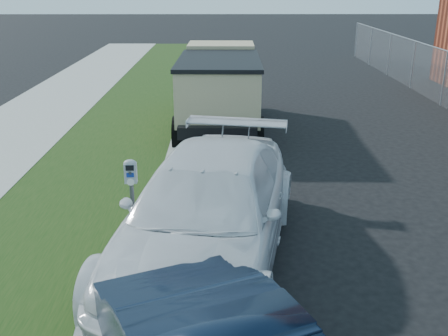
{
  "coord_description": "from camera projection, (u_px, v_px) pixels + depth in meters",
  "views": [
    {
      "loc": [
        -1.46,
        -7.35,
        4.01
      ],
      "look_at": [
        -1.4,
        1.0,
        1.0
      ],
      "focal_mm": 42.0,
      "sensor_mm": 36.0,
      "label": 1
    }
  ],
  "objects": [
    {
      "name": "ground",
      "position": [
        313.0,
        249.0,
        8.28
      ],
      "size": [
        120.0,
        120.0,
        0.0
      ],
      "primitive_type": "plane",
      "color": "black",
      "rests_on": "ground"
    },
    {
      "name": "white_wagon",
      "position": [
        207.0,
        210.0,
        7.74
      ],
      "size": [
        3.27,
        5.85,
        1.6
      ],
      "primitive_type": "imported",
      "rotation": [
        0.0,
        0.0,
        -0.19
      ],
      "color": "silver",
      "rests_on": "ground"
    },
    {
      "name": "streetside",
      "position": [
        8.0,
        196.0,
        10.1
      ],
      "size": [
        6.12,
        50.0,
        0.15
      ],
      "color": "gray",
      "rests_on": "ground"
    },
    {
      "name": "dump_truck",
      "position": [
        220.0,
        84.0,
        14.79
      ],
      "size": [
        2.33,
        5.59,
        2.17
      ],
      "rotation": [
        0.0,
        0.0,
        -0.02
      ],
      "color": "black",
      "rests_on": "ground"
    },
    {
      "name": "parking_meter",
      "position": [
        131.0,
        184.0,
        7.81
      ],
      "size": [
        0.2,
        0.14,
        1.39
      ],
      "rotation": [
        0.0,
        0.0,
        0.04
      ],
      "color": "#3F4247",
      "rests_on": "ground"
    }
  ]
}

